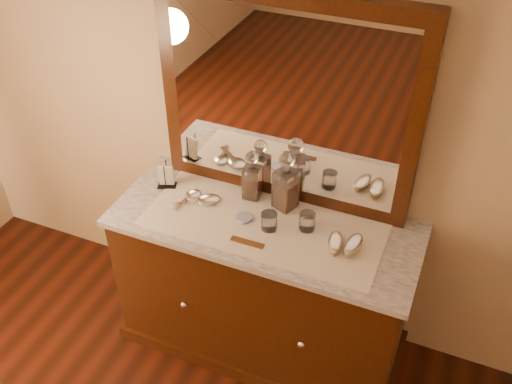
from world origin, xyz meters
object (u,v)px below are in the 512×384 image
at_px(mirror_frame, 286,103).
at_px(decanter_left, 252,180).
at_px(napkin_rack, 166,177).
at_px(hand_mirror_outer, 190,196).
at_px(brush_near, 335,243).
at_px(brush_far, 353,245).
at_px(comb, 247,242).
at_px(hand_mirror_inner, 205,200).
at_px(decanter_right, 286,186).
at_px(dresser_cabinet, 264,288).
at_px(pin_dish, 244,218).

xyz_separation_m(mirror_frame, decanter_left, (-0.13, -0.09, -0.40)).
relative_size(napkin_rack, hand_mirror_outer, 0.72).
xyz_separation_m(decanter_left, hand_mirror_outer, (-0.27, -0.13, -0.09)).
relative_size(napkin_rack, brush_near, 0.89).
bearing_deg(brush_far, mirror_frame, 148.27).
bearing_deg(brush_near, hand_mirror_outer, 175.20).
relative_size(comb, hand_mirror_inner, 0.71).
xyz_separation_m(comb, brush_near, (0.36, 0.13, 0.02)).
relative_size(comb, brush_near, 0.99).
relative_size(decanter_left, hand_mirror_inner, 1.20).
bearing_deg(mirror_frame, hand_mirror_inner, -145.79).
relative_size(decanter_right, brush_far, 1.96).
xyz_separation_m(dresser_cabinet, hand_mirror_inner, (-0.32, 0.03, 0.45)).
bearing_deg(decanter_right, pin_dish, -131.18).
xyz_separation_m(brush_far, hand_mirror_outer, (-0.82, 0.05, -0.01)).
relative_size(dresser_cabinet, mirror_frame, 1.17).
distance_m(comb, hand_mirror_outer, 0.43).
relative_size(mirror_frame, comb, 7.74).
height_order(dresser_cabinet, brush_far, brush_far).
xyz_separation_m(dresser_cabinet, napkin_rack, (-0.55, 0.07, 0.50)).
bearing_deg(hand_mirror_outer, decanter_right, 14.61).
distance_m(dresser_cabinet, decanter_right, 0.58).
distance_m(decanter_left, brush_near, 0.52).
height_order(dresser_cabinet, pin_dish, pin_dish).
distance_m(napkin_rack, decanter_right, 0.61).
bearing_deg(pin_dish, comb, -61.47).
bearing_deg(comb, decanter_right, 77.63).
relative_size(decanter_right, hand_mirror_inner, 1.42).
bearing_deg(dresser_cabinet, mirror_frame, 90.00).
xyz_separation_m(pin_dish, decanter_right, (0.14, 0.16, 0.11)).
bearing_deg(hand_mirror_inner, brush_near, -5.20).
xyz_separation_m(decanter_left, brush_far, (0.55, -0.17, -0.08)).
distance_m(brush_far, hand_mirror_outer, 0.82).
distance_m(mirror_frame, brush_far, 0.69).
height_order(mirror_frame, decanter_left, mirror_frame).
bearing_deg(pin_dish, mirror_frame, 70.27).
height_order(dresser_cabinet, mirror_frame, mirror_frame).
height_order(dresser_cabinet, decanter_left, decanter_left).
bearing_deg(pin_dish, decanter_left, 101.03).
height_order(dresser_cabinet, napkin_rack, napkin_rack).
bearing_deg(brush_near, decanter_right, 149.12).
distance_m(pin_dish, hand_mirror_inner, 0.23).
bearing_deg(decanter_right, comb, -101.59).
height_order(napkin_rack, decanter_right, decanter_right).
distance_m(brush_far, hand_mirror_inner, 0.75).
distance_m(dresser_cabinet, hand_mirror_inner, 0.56).
bearing_deg(hand_mirror_inner, dresser_cabinet, -4.68).
xyz_separation_m(pin_dish, hand_mirror_outer, (-0.31, 0.04, 0.00)).
height_order(pin_dish, hand_mirror_outer, hand_mirror_outer).
bearing_deg(dresser_cabinet, hand_mirror_inner, 175.32).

